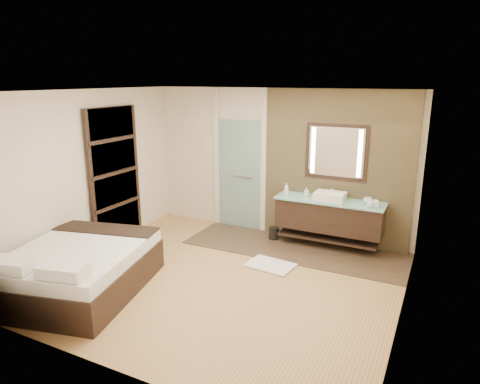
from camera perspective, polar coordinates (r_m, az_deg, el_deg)
The scene contains 15 objects.
floor at distance 6.44m, azimuth -2.75°, elevation -11.52°, with size 5.00×5.00×0.00m, color #9D7242.
tile_strip at distance 7.55m, azimuth 7.24°, elevation -7.43°, with size 3.80×1.30×0.01m, color #382C1F.
stone_wall at distance 7.59m, azimuth 12.67°, elevation 3.06°, with size 2.60×0.08×2.70m, color #9D855A.
vanity at distance 7.51m, azimuth 11.79°, elevation -3.10°, with size 1.85×0.55×0.88m.
mirror_unit at distance 7.49m, azimuth 12.70°, elevation 5.23°, with size 1.06×0.04×0.96m.
frosted_door at distance 8.25m, azimuth 0.00°, elevation 2.90°, with size 1.10×0.12×2.70m.
shoji_partition at distance 7.87m, azimuth -16.34°, elevation 2.19°, with size 0.06×1.20×2.40m.
bed at distance 6.38m, azimuth -20.67°, elevation -9.58°, with size 2.05×2.35×0.78m.
bath_mat at distance 6.85m, azimuth 4.07°, elevation -9.68°, with size 0.72×0.50×0.02m, color silver.
waste_bin at distance 7.89m, azimuth 4.55°, elevation -5.53°, with size 0.18×0.18×0.23m, color black.
tissue_box at distance 7.20m, azimuth 17.45°, elevation -1.48°, with size 0.12×0.12×0.10m, color silver.
soap_bottle_a at distance 7.62m, azimuth 6.20°, elevation 0.44°, with size 0.08×0.08×0.21m, color white.
soap_bottle_b at distance 7.57m, azimuth 8.84°, elevation 0.04°, with size 0.07×0.07×0.15m, color #B2B2B2.
soap_bottle_c at distance 7.14m, azimuth 17.01°, elevation -1.43°, with size 0.11×0.11×0.14m, color silver.
cup at distance 7.35m, azimuth 16.63°, elevation -1.08°, with size 0.13×0.13×0.10m, color silver.
Camera 1 is at (2.82, -5.03, 2.88)m, focal length 32.00 mm.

